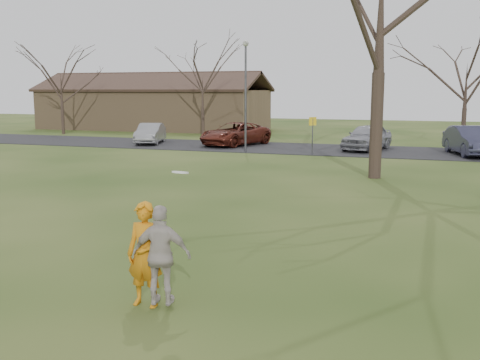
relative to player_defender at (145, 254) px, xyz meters
name	(u,v)px	position (x,y,z in m)	size (l,w,h in m)	color
ground	(161,307)	(0.27, 0.00, -0.87)	(120.00, 120.00, 0.00)	#1E380F
parking_strip	(356,151)	(0.27, 25.00, -0.85)	(62.00, 6.50, 0.04)	black
player_defender	(145,254)	(0.00, 0.00, 0.00)	(0.63, 0.42, 1.74)	orange
car_1	(150,133)	(-13.12, 24.85, -0.17)	(1.40, 4.02, 1.32)	gray
car_2	(235,134)	(-7.45, 25.57, -0.11)	(2.40, 5.19, 1.44)	#571E14
car_4	(367,137)	(0.83, 25.38, -0.07)	(1.80, 4.47, 1.52)	gray
car_5	(470,141)	(6.40, 24.52, -0.05)	(1.65, 4.74, 1.56)	#2D2E44
catching_play	(162,255)	(0.33, -0.06, 0.04)	(1.01, 0.65, 2.18)	#B3A8A0
building	(154,108)	(-19.73, 38.00, 1.06)	(20.60, 8.50, 5.14)	#8C6D4C
lamp_post	(246,82)	(-5.73, 22.50, 3.10)	(0.34, 0.34, 6.27)	#47474C
sign_yellow	(313,129)	(-1.73, 22.00, 0.58)	(0.35, 0.35, 2.08)	#47474C
small_tree_row	(438,84)	(4.65, 30.06, 3.02)	(55.00, 5.90, 8.50)	#352821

